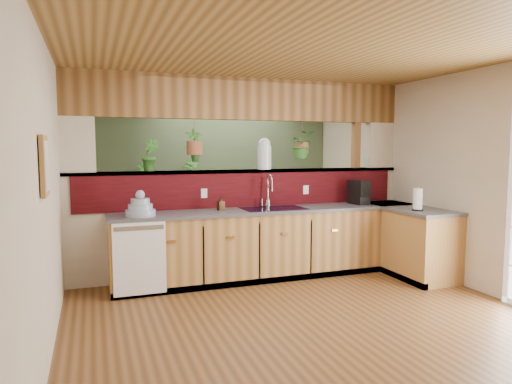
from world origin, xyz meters
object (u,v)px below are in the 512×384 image
object	(u,v)px
coffee_maker	(359,193)
paper_towel	(418,200)
shelving_console	(167,218)
faucet	(269,189)
dish_stack	(140,208)
glass_jar	(264,154)
soap_dispenser	(221,203)

from	to	relation	value
coffee_maker	paper_towel	size ratio (longest dim) A/B	1.13
coffee_maker	paper_towel	bearing A→B (deg)	-75.49
shelving_console	faucet	bearing A→B (deg)	-51.19
faucet	shelving_console	xyz separation A→B (m)	(-1.03, 2.12, -0.63)
faucet	shelving_console	size ratio (longest dim) A/B	0.30
faucet	dish_stack	world-z (taller)	faucet
faucet	glass_jar	xyz separation A→B (m)	(0.02, 0.22, 0.47)
soap_dispenser	faucet	bearing A→B (deg)	8.96
paper_towel	shelving_console	size ratio (longest dim) A/B	0.20
faucet	glass_jar	world-z (taller)	glass_jar
coffee_maker	soap_dispenser	bearing A→B (deg)	171.26
shelving_console	dish_stack	bearing A→B (deg)	-92.57
faucet	dish_stack	distance (m)	1.71
dish_stack	coffee_maker	world-z (taller)	coffee_maker
faucet	glass_jar	size ratio (longest dim) A/B	1.03
paper_towel	dish_stack	bearing A→B (deg)	168.08
coffee_maker	glass_jar	size ratio (longest dim) A/B	0.79
glass_jar	paper_towel	bearing A→B (deg)	-36.13
faucet	coffee_maker	world-z (taller)	faucet
faucet	coffee_maker	xyz separation A→B (m)	(1.30, -0.15, -0.08)
glass_jar	coffee_maker	bearing A→B (deg)	-15.90
faucet	shelving_console	bearing A→B (deg)	115.84
shelving_console	paper_towel	bearing A→B (deg)	-36.25
faucet	glass_jar	bearing A→B (deg)	85.07
soap_dispenser	coffee_maker	distance (m)	1.99
coffee_maker	glass_jar	distance (m)	1.44
glass_jar	soap_dispenser	bearing A→B (deg)	-155.34
paper_towel	faucet	bearing A→B (deg)	149.52
glass_jar	shelving_console	world-z (taller)	glass_jar
dish_stack	soap_dispenser	world-z (taller)	dish_stack
faucet	paper_towel	distance (m)	1.89
faucet	soap_dispenser	xyz separation A→B (m)	(-0.69, -0.11, -0.15)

